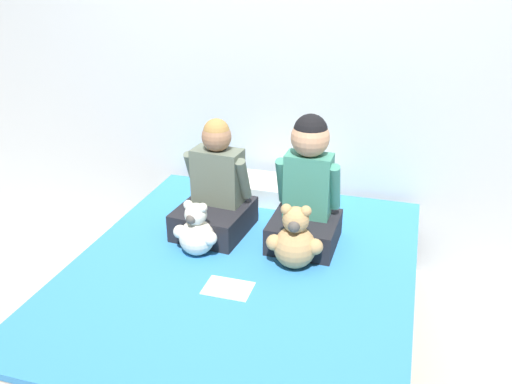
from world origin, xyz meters
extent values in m
plane|color=#B2A899|center=(0.00, 0.00, 0.00)|extent=(14.00, 14.00, 0.00)
cube|color=silver|center=(0.00, 1.02, 1.25)|extent=(8.00, 0.06, 2.50)
cube|color=#2D2D33|center=(0.00, 0.00, 0.13)|extent=(1.60, 1.87, 0.26)
cube|color=silver|center=(0.00, 0.00, 0.36)|extent=(1.57, 1.84, 0.20)
cube|color=#337FC6|center=(0.00, 0.00, 0.47)|extent=(1.58, 1.86, 0.03)
cube|color=black|center=(-0.24, 0.28, 0.56)|extent=(0.38, 0.42, 0.15)
cube|color=#5B6656|center=(-0.24, 0.34, 0.78)|extent=(0.26, 0.16, 0.29)
sphere|color=#9E7051|center=(-0.24, 0.34, 0.99)|extent=(0.15, 0.15, 0.15)
sphere|color=#A37A42|center=(-0.24, 0.34, 1.02)|extent=(0.13, 0.13, 0.13)
cylinder|color=#5B6656|center=(-0.38, 0.35, 0.79)|extent=(0.07, 0.14, 0.24)
cylinder|color=#5B6656|center=(-0.10, 0.33, 0.79)|extent=(0.07, 0.14, 0.24)
cube|color=black|center=(0.24, 0.28, 0.56)|extent=(0.34, 0.35, 0.14)
cube|color=#3D8470|center=(0.24, 0.33, 0.79)|extent=(0.23, 0.13, 0.32)
sphere|color=tan|center=(0.24, 0.33, 1.04)|extent=(0.19, 0.19, 0.19)
sphere|color=black|center=(0.24, 0.33, 1.07)|extent=(0.16, 0.16, 0.16)
cylinder|color=#3D8470|center=(0.11, 0.33, 0.80)|extent=(0.06, 0.14, 0.26)
cylinder|color=#3D8470|center=(0.37, 0.33, 0.80)|extent=(0.06, 0.14, 0.26)
sphere|color=silver|center=(-0.24, 0.04, 0.58)|extent=(0.18, 0.18, 0.18)
sphere|color=silver|center=(-0.24, 0.04, 0.70)|extent=(0.11, 0.11, 0.11)
sphere|color=#4C4742|center=(-0.25, 0.00, 0.70)|extent=(0.05, 0.05, 0.05)
sphere|color=silver|center=(-0.28, 0.05, 0.74)|extent=(0.05, 0.05, 0.05)
sphere|color=silver|center=(-0.21, 0.04, 0.74)|extent=(0.05, 0.05, 0.05)
sphere|color=silver|center=(-0.33, 0.04, 0.60)|extent=(0.07, 0.07, 0.07)
sphere|color=silver|center=(-0.16, 0.02, 0.60)|extent=(0.07, 0.07, 0.07)
sphere|color=tan|center=(0.24, 0.07, 0.59)|extent=(0.20, 0.20, 0.20)
sphere|color=tan|center=(0.24, 0.07, 0.73)|extent=(0.12, 0.12, 0.12)
sphere|color=#4C4742|center=(0.24, 0.02, 0.72)|extent=(0.06, 0.06, 0.06)
sphere|color=tan|center=(0.19, 0.06, 0.78)|extent=(0.05, 0.05, 0.05)
sphere|color=tan|center=(0.28, 0.07, 0.78)|extent=(0.05, 0.05, 0.05)
sphere|color=tan|center=(0.14, 0.04, 0.61)|extent=(0.08, 0.08, 0.08)
sphere|color=tan|center=(0.33, 0.06, 0.61)|extent=(0.08, 0.08, 0.08)
cube|color=silver|center=(0.00, 0.76, 0.54)|extent=(0.57, 0.29, 0.11)
cube|color=white|center=(0.00, -0.20, 0.49)|extent=(0.21, 0.15, 0.00)
camera|label=1|loc=(0.69, -2.08, 1.87)|focal=38.00mm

